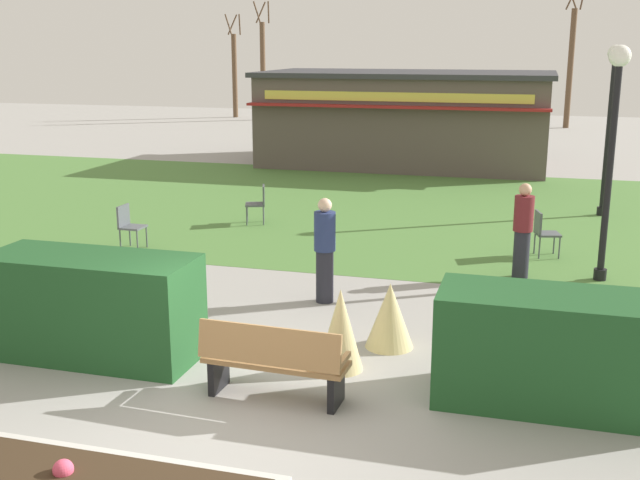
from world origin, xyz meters
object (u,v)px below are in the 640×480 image
at_px(tree_right_bg, 235,73).
at_px(person_standing, 523,230).
at_px(trash_bin, 51,326).
at_px(tree_left_bg, 263,68).
at_px(cafe_chair_west, 259,201).
at_px(parked_car_west_slot, 381,122).
at_px(lamppost_mid, 613,135).
at_px(person_strolling, 325,250).
at_px(tree_center_bg, 570,66).
at_px(cafe_chair_center, 129,223).
at_px(lamppost_far, 611,110).
at_px(food_kiosk, 406,118).
at_px(cafe_chair_east, 543,230).
at_px(park_bench, 274,361).

bearing_deg(tree_right_bg, person_standing, -59.40).
distance_m(trash_bin, tree_left_bg, 33.36).
bearing_deg(cafe_chair_west, parked_car_west_slot, 92.57).
xyz_separation_m(lamppost_mid, person_strolling, (-4.33, -2.45, -1.67)).
bearing_deg(tree_center_bg, cafe_chair_center, -108.55).
xyz_separation_m(lamppost_far, food_kiosk, (-5.98, 7.06, -0.96)).
distance_m(cafe_chair_east, person_strolling, 5.06).
relative_size(cafe_chair_west, cafe_chair_east, 1.00).
distance_m(lamppost_mid, tree_right_bg, 32.98).
distance_m(food_kiosk, person_standing, 13.62).
distance_m(tree_left_bg, tree_right_bg, 2.38).
xyz_separation_m(lamppost_mid, tree_center_bg, (0.06, 26.71, 0.48)).
height_order(park_bench, lamppost_far, lamppost_far).
relative_size(cafe_chair_east, tree_left_bg, 0.14).
bearing_deg(tree_center_bg, person_strolling, -98.56).
distance_m(lamppost_mid, cafe_chair_west, 7.95).
bearing_deg(cafe_chair_west, tree_right_bg, 112.88).
distance_m(trash_bin, person_standing, 7.93).
relative_size(cafe_chair_east, parked_car_west_slot, 0.20).
height_order(food_kiosk, tree_left_bg, tree_left_bg).
relative_size(lamppost_far, trash_bin, 5.01).
distance_m(trash_bin, tree_right_bg, 34.98).
bearing_deg(cafe_chair_east, tree_right_bg, 122.64).
bearing_deg(tree_center_bg, lamppost_mid, -90.13).
relative_size(trash_bin, person_strolling, 0.47).
bearing_deg(tree_left_bg, cafe_chair_west, -70.48).
bearing_deg(cafe_chair_center, food_kiosk, 75.32).
distance_m(lamppost_far, person_standing, 6.34).
height_order(person_standing, tree_right_bg, tree_right_bg).
xyz_separation_m(cafe_chair_center, tree_left_bg, (-6.79, 26.91, 2.23)).
bearing_deg(lamppost_mid, parked_car_west_slot, 111.38).
distance_m(lamppost_far, tree_right_bg, 28.66).
relative_size(lamppost_mid, cafe_chair_east, 4.50).
height_order(trash_bin, person_standing, person_standing).
distance_m(cafe_chair_east, tree_left_bg, 29.37).
height_order(lamppost_far, person_standing, lamppost_far).
bearing_deg(cafe_chair_west, lamppost_far, 21.93).
xyz_separation_m(lamppost_far, person_strolling, (-4.71, -8.08, -1.67)).
xyz_separation_m(park_bench, cafe_chair_west, (-3.32, 8.59, 0.05)).
distance_m(park_bench, cafe_chair_west, 9.21).
distance_m(cafe_chair_west, cafe_chair_center, 3.34).
xyz_separation_m(food_kiosk, parked_car_west_slot, (-2.48, 7.93, -0.93)).
bearing_deg(cafe_chair_east, tree_left_bg, 120.36).
height_order(cafe_chair_center, person_standing, person_standing).
height_order(cafe_chair_west, cafe_chair_east, same).
bearing_deg(cafe_chair_center, trash_bin, -71.29).
bearing_deg(park_bench, trash_bin, 171.35).
bearing_deg(lamppost_far, trash_bin, -124.25).
height_order(lamppost_far, cafe_chair_center, lamppost_far).
height_order(park_bench, person_standing, person_standing).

